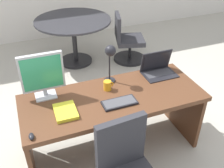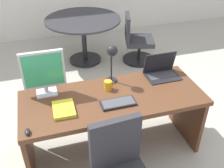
% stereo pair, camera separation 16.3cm
% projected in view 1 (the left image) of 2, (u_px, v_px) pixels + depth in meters
% --- Properties ---
extents(ground, '(12.00, 12.00, 0.00)m').
position_uv_depth(ground, '(78.00, 81.00, 4.12)').
color(ground, '#B7B2A3').
extents(desk, '(1.78, 0.72, 0.73)m').
position_uv_depth(desk, '(112.00, 109.00, 2.68)').
color(desk, '#56331E').
rests_on(desk, ground).
extents(monitor, '(0.40, 0.16, 0.45)m').
position_uv_depth(monitor, '(42.00, 74.00, 2.41)').
color(monitor, '#B7BABF').
rests_on(monitor, desk).
extents(laptop, '(0.36, 0.26, 0.24)m').
position_uv_depth(laptop, '(157.00, 66.00, 2.88)').
color(laptop, black).
rests_on(laptop, desk).
extents(keyboard, '(0.33, 0.15, 0.02)m').
position_uv_depth(keyboard, '(119.00, 103.00, 2.44)').
color(keyboard, black).
rests_on(keyboard, desk).
extents(mouse, '(0.04, 0.08, 0.03)m').
position_uv_depth(mouse, '(31.00, 136.00, 2.07)').
color(mouse, black).
rests_on(mouse, desk).
extents(desk_lamp, '(0.12, 0.14, 0.42)m').
position_uv_depth(desk_lamp, '(110.00, 56.00, 2.58)').
color(desk_lamp, black).
rests_on(desk_lamp, desk).
extents(book, '(0.20, 0.26, 0.03)m').
position_uv_depth(book, '(66.00, 111.00, 2.33)').
color(book, yellow).
rests_on(book, desk).
extents(coffee_mug, '(0.11, 0.08, 0.10)m').
position_uv_depth(coffee_mug, '(108.00, 85.00, 2.61)').
color(coffee_mug, orange).
rests_on(coffee_mug, desk).
extents(meeting_table, '(1.24, 1.24, 0.77)m').
position_uv_depth(meeting_table, '(74.00, 30.00, 4.32)').
color(meeting_table, black).
rests_on(meeting_table, ground).
extents(meeting_chair_near, '(0.58, 0.57, 0.83)m').
position_uv_depth(meeting_chair_near, '(127.00, 43.00, 4.53)').
color(meeting_chair_near, black).
rests_on(meeting_chair_near, ground).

